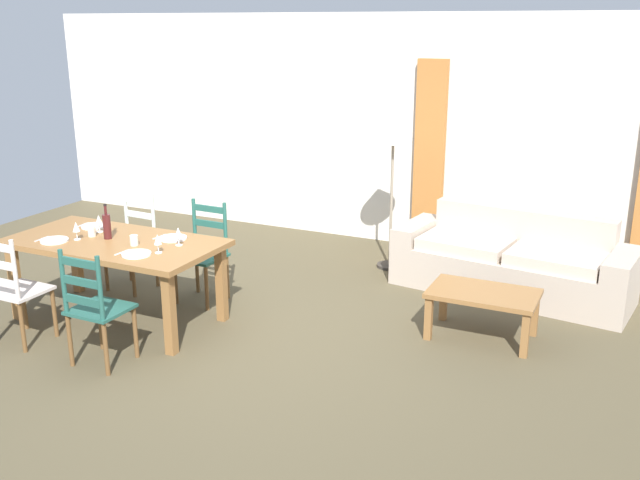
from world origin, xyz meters
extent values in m
cube|color=brown|center=(0.00, 0.00, -0.01)|extent=(9.60, 9.60, 0.02)
cube|color=silver|center=(0.00, 3.30, 1.35)|extent=(9.60, 0.16, 2.70)
cube|color=#B46E33|center=(0.62, 3.16, 1.10)|extent=(0.35, 0.08, 2.20)
cube|color=olive|center=(-1.24, -0.09, 0.72)|extent=(1.90, 0.96, 0.05)
cube|color=olive|center=(-2.09, -0.47, 0.35)|extent=(0.08, 0.08, 0.70)
cube|color=olive|center=(-0.39, -0.47, 0.35)|extent=(0.08, 0.08, 0.70)
cube|color=olive|center=(-2.09, 0.29, 0.35)|extent=(0.08, 0.08, 0.70)
cube|color=olive|center=(-0.39, 0.29, 0.35)|extent=(0.08, 0.08, 0.70)
cube|color=beige|center=(-1.68, -0.78, 0.45)|extent=(0.43, 0.41, 0.03)
cylinder|color=brown|center=(-1.85, -0.61, 0.22)|extent=(0.04, 0.04, 0.43)
cylinder|color=brown|center=(-1.49, -0.62, 0.22)|extent=(0.04, 0.04, 0.43)
cylinder|color=brown|center=(-1.50, -0.96, 0.22)|extent=(0.04, 0.04, 0.43)
cylinder|color=beige|center=(-1.50, -0.96, 0.71)|extent=(0.04, 0.04, 0.50)
cube|color=beige|center=(-1.68, -0.95, 0.58)|extent=(0.38, 0.03, 0.06)
cube|color=#23554A|center=(-0.79, -0.81, 0.45)|extent=(0.42, 0.40, 0.03)
cylinder|color=brown|center=(-0.97, -0.64, 0.22)|extent=(0.04, 0.04, 0.43)
cylinder|color=brown|center=(-0.61, -0.64, 0.22)|extent=(0.04, 0.04, 0.43)
cylinder|color=brown|center=(-0.97, -0.98, 0.22)|extent=(0.04, 0.04, 0.43)
cylinder|color=brown|center=(-0.61, -0.98, 0.22)|extent=(0.04, 0.04, 0.43)
cylinder|color=#23554A|center=(-0.97, -0.98, 0.71)|extent=(0.04, 0.04, 0.50)
cylinder|color=#23554A|center=(-0.61, -0.98, 0.71)|extent=(0.04, 0.04, 0.50)
cube|color=#23554A|center=(-0.79, -0.98, 0.58)|extent=(0.38, 0.03, 0.06)
cube|color=#23554A|center=(-0.79, -0.98, 0.73)|extent=(0.38, 0.03, 0.06)
cube|color=#23554A|center=(-0.79, -0.98, 0.88)|extent=(0.38, 0.03, 0.06)
cube|color=silver|center=(-1.66, 0.59, 0.45)|extent=(0.44, 0.42, 0.03)
cylinder|color=brown|center=(-1.49, 0.41, 0.22)|extent=(0.04, 0.04, 0.43)
cylinder|color=brown|center=(-1.85, 0.43, 0.22)|extent=(0.04, 0.04, 0.43)
cylinder|color=brown|center=(-1.47, 0.74, 0.22)|extent=(0.04, 0.04, 0.43)
cylinder|color=brown|center=(-1.83, 0.77, 0.22)|extent=(0.04, 0.04, 0.43)
cylinder|color=silver|center=(-1.47, 0.74, 0.71)|extent=(0.04, 0.04, 0.50)
cylinder|color=silver|center=(-1.83, 0.77, 0.71)|extent=(0.04, 0.04, 0.50)
cube|color=silver|center=(-1.65, 0.76, 0.58)|extent=(0.38, 0.05, 0.06)
cube|color=silver|center=(-1.65, 0.76, 0.73)|extent=(0.38, 0.05, 0.06)
cube|color=silver|center=(-1.65, 0.76, 0.88)|extent=(0.38, 0.05, 0.06)
cube|color=#23594C|center=(-0.82, 0.60, 0.45)|extent=(0.43, 0.41, 0.03)
cylinder|color=brown|center=(-0.65, 0.43, 0.22)|extent=(0.04, 0.04, 0.43)
cylinder|color=brown|center=(-1.01, 0.44, 0.22)|extent=(0.04, 0.04, 0.43)
cylinder|color=brown|center=(-0.64, 0.77, 0.22)|extent=(0.04, 0.04, 0.43)
cylinder|color=brown|center=(-1.00, 0.78, 0.22)|extent=(0.04, 0.04, 0.43)
cylinder|color=#23594C|center=(-0.64, 0.77, 0.71)|extent=(0.04, 0.04, 0.50)
cylinder|color=#23594C|center=(-1.00, 0.78, 0.71)|extent=(0.04, 0.04, 0.50)
cube|color=#23594C|center=(-0.82, 0.77, 0.58)|extent=(0.38, 0.04, 0.06)
cube|color=#23594C|center=(-0.82, 0.77, 0.73)|extent=(0.38, 0.04, 0.06)
cube|color=#23594C|center=(-0.82, 0.77, 0.88)|extent=(0.38, 0.04, 0.06)
cylinder|color=white|center=(-1.69, -0.34, 0.76)|extent=(0.24, 0.24, 0.02)
cube|color=silver|center=(-1.84, -0.34, 0.75)|extent=(0.03, 0.17, 0.01)
cylinder|color=white|center=(-0.79, -0.34, 0.76)|extent=(0.24, 0.24, 0.02)
cube|color=silver|center=(-0.94, -0.34, 0.75)|extent=(0.03, 0.17, 0.01)
cylinder|color=white|center=(-1.69, 0.16, 0.76)|extent=(0.24, 0.24, 0.02)
cube|color=silver|center=(-1.84, 0.16, 0.75)|extent=(0.03, 0.17, 0.01)
cylinder|color=white|center=(-0.79, 0.16, 0.76)|extent=(0.24, 0.24, 0.02)
cube|color=silver|center=(-0.94, 0.16, 0.75)|extent=(0.03, 0.17, 0.01)
cylinder|color=#471919|center=(-1.33, -0.07, 0.86)|extent=(0.07, 0.07, 0.22)
cylinder|color=#471919|center=(-1.33, -0.07, 1.01)|extent=(0.02, 0.02, 0.08)
cylinder|color=black|center=(-1.33, -0.07, 1.06)|extent=(0.03, 0.03, 0.02)
cylinder|color=white|center=(-1.55, -0.21, 0.75)|extent=(0.06, 0.06, 0.01)
cylinder|color=white|center=(-1.55, -0.21, 0.79)|extent=(0.01, 0.01, 0.07)
cone|color=white|center=(-1.55, -0.21, 0.87)|extent=(0.06, 0.06, 0.08)
cylinder|color=white|center=(-0.66, -0.21, 0.75)|extent=(0.06, 0.06, 0.01)
cylinder|color=white|center=(-0.66, -0.21, 0.79)|extent=(0.01, 0.01, 0.07)
cone|color=white|center=(-0.66, -0.21, 0.87)|extent=(0.06, 0.06, 0.08)
cylinder|color=white|center=(-1.53, 0.06, 0.75)|extent=(0.06, 0.06, 0.01)
cylinder|color=white|center=(-1.53, 0.06, 0.79)|extent=(0.01, 0.01, 0.07)
cone|color=white|center=(-1.53, 0.06, 0.87)|extent=(0.06, 0.06, 0.08)
cylinder|color=white|center=(-0.64, 0.03, 0.75)|extent=(0.06, 0.06, 0.01)
cylinder|color=white|center=(-0.64, 0.03, 0.79)|extent=(0.01, 0.01, 0.07)
cone|color=white|center=(-0.64, 0.03, 0.87)|extent=(0.06, 0.06, 0.08)
cylinder|color=beige|center=(-0.98, -0.13, 0.80)|extent=(0.07, 0.07, 0.09)
cylinder|color=beige|center=(-1.50, -0.08, 0.80)|extent=(0.07, 0.07, 0.09)
cube|color=#B7A594|center=(1.82, 2.07, 0.20)|extent=(1.89, 1.03, 0.40)
cube|color=#B7A594|center=(1.86, 2.37, 0.40)|extent=(1.81, 0.44, 0.80)
cube|color=#B7A594|center=(2.83, 1.94, 0.29)|extent=(0.34, 0.82, 0.58)
cube|color=#B7A594|center=(0.81, 2.20, 0.29)|extent=(0.34, 0.82, 0.58)
cube|color=beige|center=(2.26, 1.96, 0.46)|extent=(0.94, 0.75, 0.12)
cube|color=beige|center=(1.37, 2.08, 0.46)|extent=(0.94, 0.75, 0.12)
cube|color=olive|center=(1.81, 0.92, 0.40)|extent=(0.90, 0.56, 0.04)
cube|color=olive|center=(1.41, 0.69, 0.19)|extent=(0.06, 0.06, 0.38)
cube|color=olive|center=(2.21, 0.69, 0.19)|extent=(0.06, 0.06, 0.38)
cube|color=olive|center=(1.41, 1.15, 0.19)|extent=(0.06, 0.06, 0.38)
cube|color=olive|center=(2.21, 1.15, 0.19)|extent=(0.06, 0.06, 0.38)
cylinder|color=#332D28|center=(0.47, 2.32, 0.01)|extent=(0.28, 0.28, 0.03)
cylinder|color=gray|center=(0.47, 2.32, 0.71)|extent=(0.03, 0.03, 1.35)
cone|color=beige|center=(0.47, 2.32, 1.51)|extent=(0.40, 0.40, 0.26)
camera|label=1|loc=(2.95, -4.73, 2.59)|focal=39.99mm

